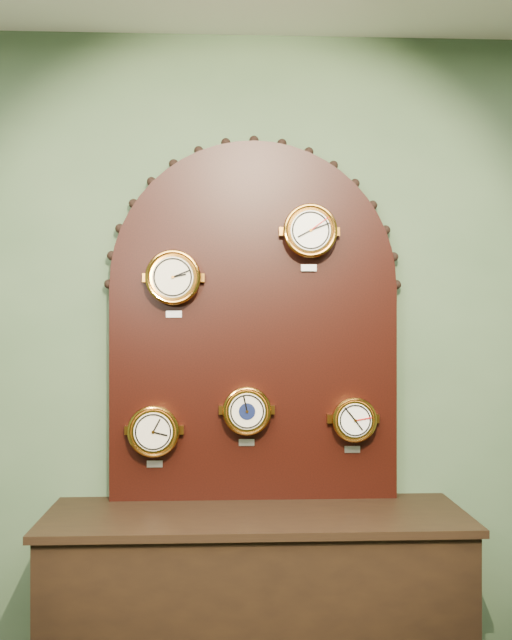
{
  "coord_description": "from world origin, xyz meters",
  "views": [
    {
      "loc": [
        -0.12,
        -0.48,
        1.58
      ],
      "look_at": [
        0.0,
        2.25,
        1.58
      ],
      "focal_mm": 39.13,
      "sensor_mm": 36.0,
      "label": 1
    }
  ],
  "objects_px": {
    "barometer": "(247,410)",
    "tide_clock": "(354,419)",
    "roman_clock": "(173,278)",
    "hygrometer": "(154,431)",
    "display_board": "(254,309)",
    "shop_counter": "(256,623)",
    "arabic_clock": "(310,231)"
  },
  "relations": [
    {
      "from": "barometer",
      "to": "tide_clock",
      "type": "relative_size",
      "value": 1.06
    },
    {
      "from": "roman_clock",
      "to": "tide_clock",
      "type": "distance_m",
      "value": 0.95
    },
    {
      "from": "hygrometer",
      "to": "barometer",
      "type": "distance_m",
      "value": 0.39
    },
    {
      "from": "display_board",
      "to": "tide_clock",
      "type": "height_order",
      "value": "display_board"
    },
    {
      "from": "display_board",
      "to": "shop_counter",
      "type": "bearing_deg",
      "value": -90.0
    },
    {
      "from": "hygrometer",
      "to": "tide_clock",
      "type": "relative_size",
      "value": 1.11
    },
    {
      "from": "shop_counter",
      "to": "roman_clock",
      "type": "height_order",
      "value": "roman_clock"
    },
    {
      "from": "roman_clock",
      "to": "barometer",
      "type": "relative_size",
      "value": 1.1
    },
    {
      "from": "barometer",
      "to": "roman_clock",
      "type": "bearing_deg",
      "value": -179.91
    },
    {
      "from": "roman_clock",
      "to": "tide_clock",
      "type": "height_order",
      "value": "roman_clock"
    },
    {
      "from": "roman_clock",
      "to": "hygrometer",
      "type": "relative_size",
      "value": 1.05
    },
    {
      "from": "arabic_clock",
      "to": "barometer",
      "type": "xyz_separation_m",
      "value": [
        -0.26,
        0.0,
        -0.74
      ]
    },
    {
      "from": "display_board",
      "to": "roman_clock",
      "type": "distance_m",
      "value": 0.36
    },
    {
      "from": "arabic_clock",
      "to": "barometer",
      "type": "height_order",
      "value": "arabic_clock"
    },
    {
      "from": "tide_clock",
      "to": "shop_counter",
      "type": "bearing_deg",
      "value": -159.4
    },
    {
      "from": "shop_counter",
      "to": "tide_clock",
      "type": "bearing_deg",
      "value": 20.6
    },
    {
      "from": "shop_counter",
      "to": "hygrometer",
      "type": "height_order",
      "value": "hygrometer"
    },
    {
      "from": "hygrometer",
      "to": "arabic_clock",
      "type": "bearing_deg",
      "value": -0.03
    },
    {
      "from": "hygrometer",
      "to": "barometer",
      "type": "height_order",
      "value": "barometer"
    },
    {
      "from": "tide_clock",
      "to": "roman_clock",
      "type": "bearing_deg",
      "value": -179.92
    },
    {
      "from": "shop_counter",
      "to": "roman_clock",
      "type": "distance_m",
      "value": 1.4
    },
    {
      "from": "roman_clock",
      "to": "hygrometer",
      "type": "xyz_separation_m",
      "value": [
        -0.08,
        0.0,
        -0.63
      ]
    },
    {
      "from": "arabic_clock",
      "to": "tide_clock",
      "type": "height_order",
      "value": "arabic_clock"
    },
    {
      "from": "barometer",
      "to": "tide_clock",
      "type": "distance_m",
      "value": 0.44
    },
    {
      "from": "shop_counter",
      "to": "roman_clock",
      "type": "xyz_separation_m",
      "value": [
        -0.33,
        0.15,
        1.35
      ]
    },
    {
      "from": "shop_counter",
      "to": "display_board",
      "type": "distance_m",
      "value": 1.25
    },
    {
      "from": "tide_clock",
      "to": "display_board",
      "type": "bearing_deg",
      "value": 170.95
    },
    {
      "from": "arabic_clock",
      "to": "tide_clock",
      "type": "xyz_separation_m",
      "value": [
        0.18,
        0.0,
        -0.78
      ]
    },
    {
      "from": "display_board",
      "to": "arabic_clock",
      "type": "height_order",
      "value": "display_board"
    },
    {
      "from": "shop_counter",
      "to": "arabic_clock",
      "type": "relative_size",
      "value": 5.84
    },
    {
      "from": "display_board",
      "to": "tide_clock",
      "type": "distance_m",
      "value": 0.62
    },
    {
      "from": "shop_counter",
      "to": "barometer",
      "type": "distance_m",
      "value": 0.82
    }
  ]
}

